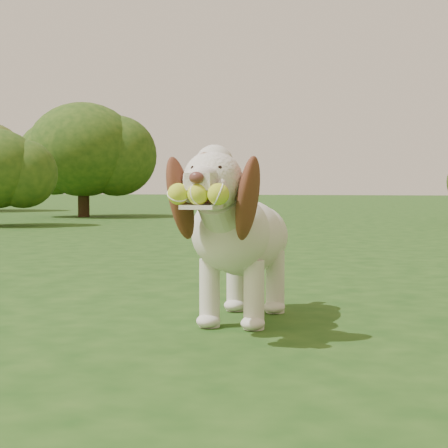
# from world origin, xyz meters

# --- Properties ---
(ground) EXTENTS (80.00, 80.00, 0.00)m
(ground) POSITION_xyz_m (0.00, 0.00, 0.00)
(ground) COLOR #183F12
(ground) RESTS_ON ground
(dog) EXTENTS (0.39, 1.11, 0.73)m
(dog) POSITION_xyz_m (-0.40, 0.31, 0.39)
(dog) COLOR silver
(dog) RESTS_ON ground
(shrub_e) EXTENTS (1.99, 1.99, 2.06)m
(shrub_e) POSITION_xyz_m (-5.67, 9.63, 1.21)
(shrub_e) COLOR #382314
(shrub_e) RESTS_ON ground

